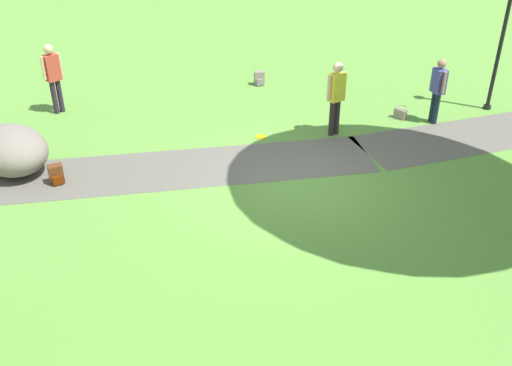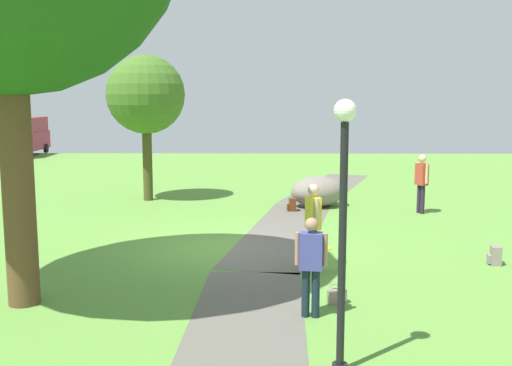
# 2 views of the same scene
# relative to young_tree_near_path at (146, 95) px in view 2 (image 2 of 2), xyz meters

# --- Properties ---
(ground_plane) EXTENTS (48.00, 48.00, 0.00)m
(ground_plane) POSITION_rel_young_tree_near_path_xyz_m (-6.50, -3.17, -3.57)
(ground_plane) COLOR #5C923A
(footpath_segment_near) EXTENTS (8.05, 2.06, 0.01)m
(footpath_segment_near) POSITION_rel_young_tree_near_path_xyz_m (-12.50, -3.69, -3.57)
(footpath_segment_near) COLOR #5F5B52
(footpath_segment_near) RESTS_ON ground
(footpath_segment_mid) EXTENTS (8.20, 3.27, 0.01)m
(footpath_segment_mid) POSITION_rel_young_tree_near_path_xyz_m (-4.57, -4.56, -3.57)
(footpath_segment_mid) COLOR #5F5B52
(footpath_segment_mid) RESTS_ON ground
(footpath_segment_far) EXTENTS (8.16, 4.26, 0.01)m
(footpath_segment_far) POSITION_rel_young_tree_near_path_xyz_m (3.15, -6.57, -3.57)
(footpath_segment_far) COLOR #5F5B52
(footpath_segment_far) RESTS_ON ground
(young_tree_near_path) EXTENTS (2.65, 2.65, 4.93)m
(young_tree_near_path) POSITION_rel_young_tree_near_path_xyz_m (0.00, 0.00, 0.00)
(young_tree_near_path) COLOR #46441E
(young_tree_near_path) RESTS_ON ground
(lamp_post) EXTENTS (0.28, 0.28, 3.47)m
(lamp_post) POSITION_rel_young_tree_near_path_xyz_m (-12.86, -4.98, -1.42)
(lamp_post) COLOR black
(lamp_post) RESTS_ON ground
(lawn_boulder) EXTENTS (2.01, 2.22, 0.98)m
(lawn_boulder) POSITION_rel_young_tree_near_path_xyz_m (-1.13, -5.72, -3.08)
(lawn_boulder) COLOR gray
(lawn_boulder) RESTS_ON ground
(woman_with_handbag) EXTENTS (0.29, 0.52, 1.62)m
(woman_with_handbag) POSITION_rel_young_tree_near_path_xyz_m (-10.95, -4.75, -2.63)
(woman_with_handbag) COLOR #152530
(woman_with_handbag) RESTS_ON ground
(man_near_boulder) EXTENTS (0.48, 0.37, 1.80)m
(man_near_boulder) POSITION_rel_young_tree_near_path_xyz_m (-2.23, -8.76, -2.52)
(man_near_boulder) COLOR #2A1E31
(man_near_boulder) RESTS_ON ground
(passerby_on_path) EXTENTS (0.51, 0.32, 1.77)m
(passerby_on_path) POSITION_rel_young_tree_near_path_xyz_m (-8.28, -4.99, -2.53)
(passerby_on_path) COLOR #2E2326
(passerby_on_path) RESTS_ON ground
(handbag_on_grass) EXTENTS (0.36, 0.36, 0.31)m
(handbag_on_grass) POSITION_rel_young_tree_near_path_xyz_m (-10.32, -5.25, -3.43)
(handbag_on_grass) COLOR gray
(handbag_on_grass) RESTS_ON ground
(backpack_by_boulder) EXTENTS (0.30, 0.28, 0.40)m
(backpack_by_boulder) POSITION_rel_young_tree_near_path_xyz_m (-1.92, -4.86, -3.38)
(backpack_by_boulder) COLOR #582D16
(backpack_by_boulder) RESTS_ON ground
(spare_backpack_on_lawn) EXTENTS (0.31, 0.30, 0.40)m
(spare_backpack_on_lawn) POSITION_rel_young_tree_near_path_xyz_m (-7.87, -8.87, -3.38)
(spare_backpack_on_lawn) COLOR gray
(spare_backpack_on_lawn) RESTS_ON ground
(frisbee_on_grass) EXTENTS (0.25, 0.25, 0.02)m
(frisbee_on_grass) POSITION_rel_young_tree_near_path_xyz_m (-6.59, -5.45, -3.56)
(frisbee_on_grass) COLOR #E3AE0B
(frisbee_on_grass) RESTS_ON ground
(delivery_van) EXTENTS (5.41, 2.70, 2.30)m
(delivery_van) POSITION_rel_young_tree_near_path_xyz_m (15.97, 11.11, -2.30)
(delivery_van) COLOR maroon
(delivery_van) RESTS_ON ground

